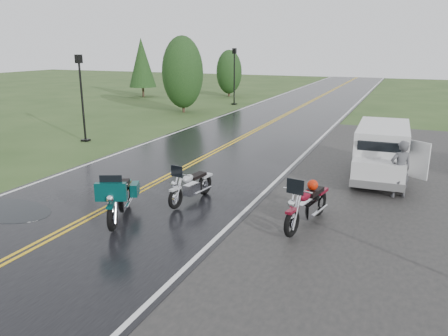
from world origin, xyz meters
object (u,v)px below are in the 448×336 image
motorcycle_teal (111,206)px  lamp_post_near_left (82,98)px  motorcycle_silver (175,190)px  motorcycle_red (292,212)px  van_white (356,160)px  lamp_post_far_left (234,76)px  person_at_van (400,170)px

motorcycle_teal → lamp_post_near_left: bearing=109.0°
motorcycle_teal → motorcycle_silver: 2.13m
motorcycle_red → motorcycle_teal: (-4.28, -1.43, 0.01)m
van_white → lamp_post_far_left: bearing=120.6°
motorcycle_red → van_white: van_white is taller
person_at_van → lamp_post_near_left: bearing=-39.5°
motorcycle_silver → person_at_van: size_ratio=1.17×
lamp_post_far_left → lamp_post_near_left: bearing=-95.6°
person_at_van → motorcycle_teal: bearing=12.8°
motorcycle_teal → lamp_post_near_left: size_ratio=0.58×
van_white → person_at_van: 1.48m
van_white → motorcycle_silver: bearing=-138.5°
motorcycle_silver → van_white: van_white is taller
van_white → lamp_post_near_left: lamp_post_near_left is taller
motorcycle_red → person_at_van: (2.29, 4.30, 0.19)m
motorcycle_teal → person_at_van: 8.72m
person_at_van → lamp_post_far_left: 23.14m
motorcycle_silver → lamp_post_far_left: 23.91m
motorcycle_teal → lamp_post_near_left: (-8.17, 8.64, 1.41)m
motorcycle_red → van_white: 4.91m
person_at_van → lamp_post_near_left: (-14.74, 2.91, 1.23)m
motorcycle_red → lamp_post_near_left: 14.45m
van_white → lamp_post_near_left: (-13.36, 2.39, 1.19)m
motorcycle_red → van_white: size_ratio=0.50×
van_white → lamp_post_far_left: 21.94m
person_at_van → lamp_post_near_left: lamp_post_near_left is taller
motorcycle_silver → lamp_post_near_left: (-8.87, 6.64, 1.51)m
motorcycle_silver → person_at_van: 6.95m
van_white → lamp_post_near_left: 13.62m
motorcycle_red → motorcycle_silver: 3.62m
motorcycle_silver → lamp_post_near_left: lamp_post_near_left is taller
motorcycle_red → person_at_van: 4.87m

